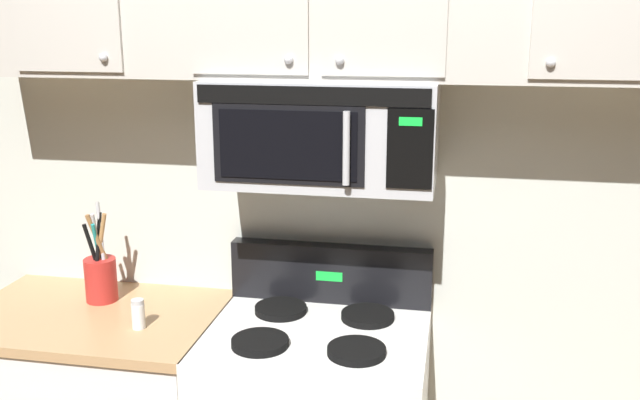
{
  "coord_description": "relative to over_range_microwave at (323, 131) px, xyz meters",
  "views": [
    {
      "loc": [
        0.44,
        -1.79,
        1.95
      ],
      "look_at": [
        0.0,
        0.49,
        1.35
      ],
      "focal_mm": 40.05,
      "sensor_mm": 36.0,
      "label": 1
    }
  ],
  "objects": [
    {
      "name": "over_range_microwave",
      "position": [
        0.0,
        0.0,
        0.0
      ],
      "size": [
        0.76,
        0.43,
        0.35
      ],
      "color": "#B7BABF"
    },
    {
      "name": "salt_shaker",
      "position": [
        -0.61,
        -0.21,
        -0.62
      ],
      "size": [
        0.05,
        0.05,
        0.11
      ],
      "color": "white",
      "rests_on": "counter_segment"
    },
    {
      "name": "utensil_crock_red",
      "position": [
        -0.86,
        0.0,
        -0.57
      ],
      "size": [
        0.12,
        0.12,
        0.38
      ],
      "color": "red",
      "rests_on": "counter_segment"
    },
    {
      "name": "back_wall",
      "position": [
        0.0,
        0.25,
        -0.23
      ],
      "size": [
        5.2,
        0.1,
        2.7
      ],
      "primitive_type": "cube",
      "color": "silver",
      "rests_on": "ground_plane"
    }
  ]
}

